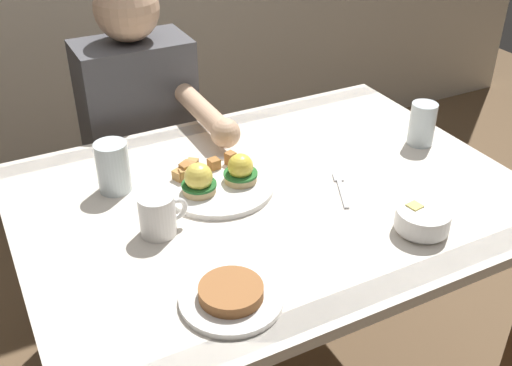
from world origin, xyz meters
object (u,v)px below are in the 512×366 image
Objects in this scene: eggs_benedict_plate at (217,180)px; water_glass_near at (422,126)px; dining_table at (271,228)px; coffee_mug at (158,214)px; water_glass_far at (114,170)px; side_plate at (231,296)px; diner_person at (144,135)px; fork at (341,188)px; fruit_bowl at (422,220)px.

water_glass_near is at bearing -3.94° from eggs_benedict_plate.
dining_table is 0.51m from water_glass_near.
coffee_mug is at bearing -175.44° from water_glass_near.
water_glass_far is (-0.82, 0.15, 0.00)m from water_glass_near.
diner_person is at bearing 82.48° from side_plate.
eggs_benedict_plate is 0.30m from fork.
fork is 0.34m from water_glass_near.
coffee_mug reaches higher than dining_table.
side_plate is at bearing -130.03° from dining_table.
water_glass_far is at bearing 150.42° from dining_table.
dining_table is at bearing 5.52° from coffee_mug.
water_glass_near is at bearing 16.39° from fork.
dining_table is 4.44× the size of eggs_benedict_plate.
eggs_benedict_plate is 2.42× the size of coffee_mug.
eggs_benedict_plate is 0.21m from coffee_mug.
fork is at bearing -27.01° from water_glass_far.
diner_person is at bearing 92.21° from eggs_benedict_plate.
eggs_benedict_plate reaches higher than fork.
coffee_mug reaches higher than fork.
water_glass_near reaches higher than eggs_benedict_plate.
eggs_benedict_plate is at bearing 146.04° from dining_table.
side_plate reaches higher than fork.
fruit_bowl is at bearing 1.28° from side_plate.
dining_table is 10.03× the size of water_glass_near.
eggs_benedict_plate reaches higher than dining_table.
water_glass_far is at bearing 152.78° from eggs_benedict_plate.
water_glass_far is (-0.49, 0.25, 0.05)m from fork.
side_plate is at bearing -150.11° from fork.
fork is (0.46, -0.03, -0.05)m from coffee_mug.
dining_table is 0.34m from coffee_mug.
fork is at bearing -4.21° from coffee_mug.
side_plate is (-0.74, -0.33, -0.04)m from water_glass_near.
coffee_mug is (-0.51, 0.26, 0.02)m from fruit_bowl.
side_plate is (-0.47, -0.01, -0.02)m from fruit_bowl.
side_plate is (-0.25, -0.30, 0.12)m from dining_table.
coffee_mug is 0.93× the size of water_glass_near.
fruit_bowl reaches higher than side_plate.
fork is at bearing 104.37° from fruit_bowl.
water_glass_far is 0.48m from diner_person.
fruit_bowl is 0.58m from coffee_mug.
side_plate is 0.91m from diner_person.
side_plate is (-0.41, -0.24, 0.01)m from fork.
side_plate is (0.08, -0.49, -0.04)m from water_glass_far.
coffee_mug is at bearing 153.26° from fruit_bowl.
side_plate is (-0.14, -0.37, -0.01)m from eggs_benedict_plate.
diner_person is (-0.13, 0.60, 0.02)m from dining_table.
dining_table is at bearing -176.03° from water_glass_near.
diner_person reaches higher than fruit_bowl.
coffee_mug reaches higher than eggs_benedict_plate.
fork is 0.73m from diner_person.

